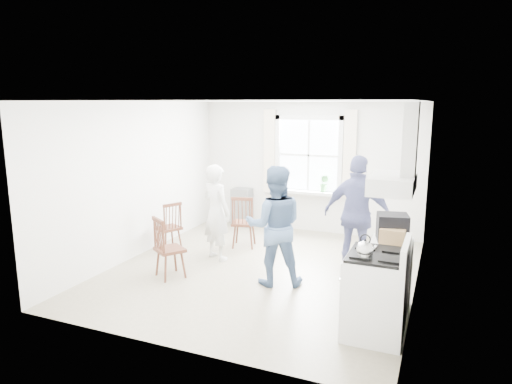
# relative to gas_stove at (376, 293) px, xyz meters

# --- Properties ---
(room_shell) EXTENTS (4.62, 5.12, 2.64)m
(room_shell) POSITION_rel_gas_stove_xyz_m (-1.91, 1.35, 0.82)
(room_shell) COLOR gray
(room_shell) RESTS_ON ground
(window_assembly) EXTENTS (1.88, 0.24, 1.70)m
(window_assembly) POSITION_rel_gas_stove_xyz_m (-1.91, 3.80, 0.98)
(window_assembly) COLOR white
(window_assembly) RESTS_ON room_shell
(range_hood) EXTENTS (0.45, 0.76, 0.94)m
(range_hood) POSITION_rel_gas_stove_xyz_m (0.16, -0.00, 1.42)
(range_hood) COLOR silver
(range_hood) RESTS_ON room_shell
(shelf_unit) EXTENTS (0.40, 0.30, 0.80)m
(shelf_unit) POSITION_rel_gas_stove_xyz_m (-3.31, 3.68, -0.08)
(shelf_unit) COLOR slate
(shelf_unit) RESTS_ON ground
(gas_stove) EXTENTS (0.68, 0.76, 1.12)m
(gas_stove) POSITION_rel_gas_stove_xyz_m (0.00, 0.00, 0.00)
(gas_stove) COLOR white
(gas_stove) RESTS_ON ground
(kettle) EXTENTS (0.18, 0.18, 0.26)m
(kettle) POSITION_rel_gas_stove_xyz_m (-0.12, -0.19, 0.56)
(kettle) COLOR silver
(kettle) RESTS_ON gas_stove
(low_cabinet) EXTENTS (0.50, 0.55, 0.90)m
(low_cabinet) POSITION_rel_gas_stove_xyz_m (0.07, 0.70, -0.03)
(low_cabinet) COLOR silver
(low_cabinet) RESTS_ON ground
(stereo_stack) EXTENTS (0.43, 0.40, 0.33)m
(stereo_stack) POSITION_rel_gas_stove_xyz_m (0.06, 0.76, 0.58)
(stereo_stack) COLOR black
(stereo_stack) RESTS_ON low_cabinet
(cardboard_box) EXTENTS (0.30, 0.22, 0.19)m
(cardboard_box) POSITION_rel_gas_stove_xyz_m (0.09, 0.59, 0.51)
(cardboard_box) COLOR #9B784B
(cardboard_box) RESTS_ON low_cabinet
(windsor_chair_a) EXTENTS (0.49, 0.48, 0.96)m
(windsor_chair_a) POSITION_rel_gas_stove_xyz_m (-2.65, 2.26, 0.10)
(windsor_chair_a) COLOR #472317
(windsor_chair_a) RESTS_ON ground
(windsor_chair_b) EXTENTS (0.54, 0.54, 0.94)m
(windsor_chair_b) POSITION_rel_gas_stove_xyz_m (-3.15, 0.50, 0.09)
(windsor_chair_b) COLOR #472317
(windsor_chair_b) RESTS_ON ground
(windsor_chair_c) EXTENTS (0.49, 0.50, 0.89)m
(windsor_chair_c) POSITION_rel_gas_stove_xyz_m (-3.72, 1.60, 0.06)
(windsor_chair_c) COLOR #472317
(windsor_chair_c) RESTS_ON ground
(person_left) EXTENTS (0.76, 0.76, 1.60)m
(person_left) POSITION_rel_gas_stove_xyz_m (-2.83, 1.59, 0.32)
(person_left) COLOR silver
(person_left) RESTS_ON ground
(person_mid) EXTENTS (1.09, 1.09, 1.72)m
(person_mid) POSITION_rel_gas_stove_xyz_m (-1.56, 0.95, 0.38)
(person_mid) COLOR #4C668D
(person_mid) RESTS_ON ground
(person_right) EXTENTS (1.20, 1.20, 1.81)m
(person_right) POSITION_rel_gas_stove_xyz_m (-0.56, 1.85, 0.42)
(person_right) COLOR navy
(person_right) RESTS_ON ground
(potted_plant) EXTENTS (0.23, 0.23, 0.34)m
(potted_plant) POSITION_rel_gas_stove_xyz_m (-1.55, 3.71, 0.54)
(potted_plant) COLOR #357835
(potted_plant) RESTS_ON window_assembly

